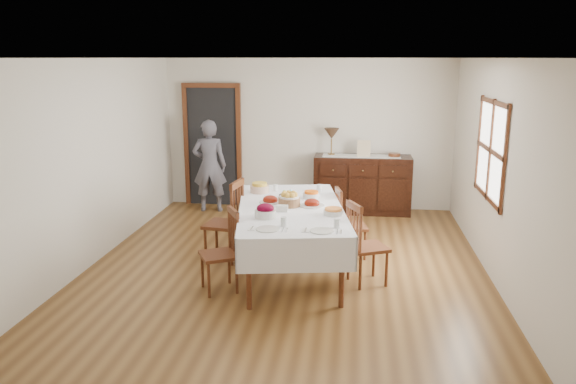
# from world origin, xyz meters

# --- Properties ---
(ground) EXTENTS (6.00, 6.00, 0.00)m
(ground) POSITION_xyz_m (0.00, 0.00, 0.00)
(ground) COLOR brown
(room_shell) EXTENTS (5.02, 6.02, 2.65)m
(room_shell) POSITION_xyz_m (-0.15, 0.42, 1.64)
(room_shell) COLOR silver
(room_shell) RESTS_ON ground
(dining_table) EXTENTS (1.63, 2.61, 0.84)m
(dining_table) POSITION_xyz_m (0.07, -0.21, 0.74)
(dining_table) COLOR white
(dining_table) RESTS_ON ground
(chair_left_near) EXTENTS (0.54, 0.54, 0.95)m
(chair_left_near) POSITION_xyz_m (-0.63, -0.85, 0.48)
(chair_left_near) COLOR #532815
(chair_left_near) RESTS_ON ground
(chair_left_far) EXTENTS (0.51, 0.51, 1.08)m
(chair_left_far) POSITION_xyz_m (-0.80, 0.12, 0.54)
(chair_left_far) COLOR #532815
(chair_left_far) RESTS_ON ground
(chair_right_near) EXTENTS (0.55, 0.55, 0.99)m
(chair_right_near) POSITION_xyz_m (0.96, -0.47, 0.50)
(chair_right_near) COLOR #532815
(chair_right_near) RESTS_ON ground
(chair_right_far) EXTENTS (0.46, 0.46, 0.93)m
(chair_right_far) POSITION_xyz_m (0.76, 0.44, 0.47)
(chair_right_far) COLOR #532815
(chair_right_far) RESTS_ON ground
(sideboard) EXTENTS (1.64, 0.59, 0.98)m
(sideboard) POSITION_xyz_m (0.96, 2.72, 0.49)
(sideboard) COLOR black
(sideboard) RESTS_ON ground
(person) EXTENTS (0.57, 0.40, 1.70)m
(person) POSITION_xyz_m (-1.65, 2.50, 0.85)
(person) COLOR #51505B
(person) RESTS_ON ground
(bread_basket) EXTENTS (0.27, 0.27, 0.18)m
(bread_basket) POSITION_xyz_m (0.05, -0.17, 0.92)
(bread_basket) COLOR brown
(bread_basket) RESTS_ON dining_table
(egg_basket) EXTENTS (0.25, 0.25, 0.10)m
(egg_basket) POSITION_xyz_m (-0.01, 0.21, 0.87)
(egg_basket) COLOR black
(egg_basket) RESTS_ON dining_table
(ham_platter_a) EXTENTS (0.27, 0.27, 0.11)m
(ham_platter_a) POSITION_xyz_m (-0.21, -0.03, 0.87)
(ham_platter_a) COLOR silver
(ham_platter_a) RESTS_ON dining_table
(ham_platter_b) EXTENTS (0.31, 0.31, 0.11)m
(ham_platter_b) POSITION_xyz_m (0.32, -0.13, 0.87)
(ham_platter_b) COLOR silver
(ham_platter_b) RESTS_ON dining_table
(beet_bowl) EXTENTS (0.24, 0.24, 0.16)m
(beet_bowl) POSITION_xyz_m (-0.16, -0.69, 0.91)
(beet_bowl) COLOR silver
(beet_bowl) RESTS_ON dining_table
(carrot_bowl) EXTENTS (0.22, 0.22, 0.10)m
(carrot_bowl) POSITION_xyz_m (0.28, 0.26, 0.88)
(carrot_bowl) COLOR silver
(carrot_bowl) RESTS_ON dining_table
(pineapple_bowl) EXTENTS (0.26, 0.26, 0.13)m
(pineapple_bowl) POSITION_xyz_m (-0.43, 0.50, 0.90)
(pineapple_bowl) COLOR #D1A992
(pineapple_bowl) RESTS_ON dining_table
(casserole_dish) EXTENTS (0.23, 0.23, 0.08)m
(casserole_dish) POSITION_xyz_m (0.60, -0.48, 0.88)
(casserole_dish) COLOR silver
(casserole_dish) RESTS_ON dining_table
(butter_dish) EXTENTS (0.15, 0.11, 0.07)m
(butter_dish) POSITION_xyz_m (-0.01, -0.41, 0.87)
(butter_dish) COLOR silver
(butter_dish) RESTS_ON dining_table
(setting_left) EXTENTS (0.44, 0.31, 0.10)m
(setting_left) POSITION_xyz_m (-0.02, -1.10, 0.86)
(setting_left) COLOR silver
(setting_left) RESTS_ON dining_table
(setting_right) EXTENTS (0.44, 0.31, 0.10)m
(setting_right) POSITION_xyz_m (0.55, -1.09, 0.86)
(setting_right) COLOR silver
(setting_right) RESTS_ON dining_table
(glass_far_a) EXTENTS (0.06, 0.06, 0.09)m
(glass_far_a) POSITION_xyz_m (-0.23, 0.60, 0.88)
(glass_far_a) COLOR silver
(glass_far_a) RESTS_ON dining_table
(glass_far_b) EXTENTS (0.07, 0.07, 0.10)m
(glass_far_b) POSITION_xyz_m (0.36, 0.64, 0.89)
(glass_far_b) COLOR silver
(glass_far_b) RESTS_ON dining_table
(runner) EXTENTS (1.30, 0.35, 0.01)m
(runner) POSITION_xyz_m (0.93, 2.70, 0.99)
(runner) COLOR silver
(runner) RESTS_ON sideboard
(table_lamp) EXTENTS (0.26, 0.26, 0.46)m
(table_lamp) POSITION_xyz_m (0.42, 2.75, 1.34)
(table_lamp) COLOR brown
(table_lamp) RESTS_ON sideboard
(picture_frame) EXTENTS (0.22, 0.08, 0.28)m
(picture_frame) POSITION_xyz_m (0.97, 2.63, 1.12)
(picture_frame) COLOR #C5AF89
(picture_frame) RESTS_ON sideboard
(deco_bowl) EXTENTS (0.20, 0.20, 0.06)m
(deco_bowl) POSITION_xyz_m (1.48, 2.70, 1.01)
(deco_bowl) COLOR #532815
(deco_bowl) RESTS_ON sideboard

